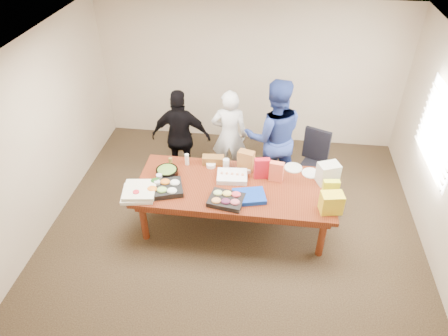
# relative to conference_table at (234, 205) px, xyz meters

# --- Properties ---
(floor) EXTENTS (5.50, 5.00, 0.02)m
(floor) POSITION_rel_conference_table_xyz_m (0.00, 0.00, -0.39)
(floor) COLOR #47301E
(floor) RESTS_ON ground
(ceiling) EXTENTS (5.50, 5.00, 0.02)m
(ceiling) POSITION_rel_conference_table_xyz_m (0.00, 0.00, 2.33)
(ceiling) COLOR white
(ceiling) RESTS_ON wall_back
(wall_back) EXTENTS (5.50, 0.04, 2.70)m
(wall_back) POSITION_rel_conference_table_xyz_m (0.00, 2.50, 0.98)
(wall_back) COLOR beige
(wall_back) RESTS_ON floor
(wall_front) EXTENTS (5.50, 0.04, 2.70)m
(wall_front) POSITION_rel_conference_table_xyz_m (0.00, -2.50, 0.98)
(wall_front) COLOR beige
(wall_front) RESTS_ON floor
(wall_left) EXTENTS (0.04, 5.00, 2.70)m
(wall_left) POSITION_rel_conference_table_xyz_m (-2.75, 0.00, 0.98)
(wall_left) COLOR beige
(wall_left) RESTS_ON floor
(window_panel) EXTENTS (0.03, 1.40, 1.10)m
(window_panel) POSITION_rel_conference_table_xyz_m (2.72, 0.60, 1.12)
(window_panel) COLOR white
(window_panel) RESTS_ON wall_right
(window_blinds) EXTENTS (0.04, 1.36, 1.00)m
(window_blinds) POSITION_rel_conference_table_xyz_m (2.68, 0.60, 1.12)
(window_blinds) COLOR beige
(window_blinds) RESTS_ON wall_right
(conference_table) EXTENTS (2.80, 1.20, 0.75)m
(conference_table) POSITION_rel_conference_table_xyz_m (0.00, 0.00, 0.00)
(conference_table) COLOR #4C1C0F
(conference_table) RESTS_ON floor
(office_chair) EXTENTS (0.68, 0.68, 1.02)m
(office_chair) POSITION_rel_conference_table_xyz_m (1.20, 0.98, 0.13)
(office_chair) COLOR black
(office_chair) RESTS_ON floor
(person_center) EXTENTS (0.61, 0.42, 1.63)m
(person_center) POSITION_rel_conference_table_xyz_m (-0.22, 1.21, 0.44)
(person_center) COLOR silver
(person_center) RESTS_ON floor
(person_right) EXTENTS (1.04, 0.87, 1.93)m
(person_right) POSITION_rel_conference_table_xyz_m (0.50, 1.02, 0.59)
(person_right) COLOR navy
(person_right) RESTS_ON floor
(person_left) EXTENTS (0.98, 0.43, 1.65)m
(person_left) POSITION_rel_conference_table_xyz_m (-1.00, 1.05, 0.45)
(person_left) COLOR black
(person_left) RESTS_ON floor
(veggie_tray) EXTENTS (0.60, 0.53, 0.08)m
(veggie_tray) POSITION_rel_conference_table_xyz_m (-0.97, -0.24, 0.41)
(veggie_tray) COLOR black
(veggie_tray) RESTS_ON conference_table
(fruit_tray) EXTENTS (0.51, 0.43, 0.07)m
(fruit_tray) POSITION_rel_conference_table_xyz_m (-0.08, -0.36, 0.41)
(fruit_tray) COLOR black
(fruit_tray) RESTS_ON conference_table
(sheet_cake) EXTENTS (0.46, 0.36, 0.08)m
(sheet_cake) POSITION_rel_conference_table_xyz_m (-0.06, 0.15, 0.41)
(sheet_cake) COLOR white
(sheet_cake) RESTS_ON conference_table
(salad_bowl) EXTENTS (0.41, 0.41, 0.10)m
(salad_bowl) POSITION_rel_conference_table_xyz_m (-1.01, 0.12, 0.43)
(salad_bowl) COLOR black
(salad_bowl) RESTS_ON conference_table
(chip_bag_blue) EXTENTS (0.50, 0.42, 0.06)m
(chip_bag_blue) POSITION_rel_conference_table_xyz_m (0.22, -0.25, 0.41)
(chip_bag_blue) COLOR #0E34A4
(chip_bag_blue) RESTS_ON conference_table
(chip_bag_red) EXTENTS (0.23, 0.13, 0.32)m
(chip_bag_red) POSITION_rel_conference_table_xyz_m (0.36, 0.24, 0.54)
(chip_bag_red) COLOR red
(chip_bag_red) RESTS_ON conference_table
(chip_bag_yellow) EXTENTS (0.22, 0.11, 0.32)m
(chip_bag_yellow) POSITION_rel_conference_table_xyz_m (1.30, -0.13, 0.53)
(chip_bag_yellow) COLOR yellow
(chip_bag_yellow) RESTS_ON conference_table
(chip_bag_orange) EXTENTS (0.21, 0.12, 0.31)m
(chip_bag_orange) POSITION_rel_conference_table_xyz_m (0.57, 0.20, 0.53)
(chip_bag_orange) COLOR #E96341
(chip_bag_orange) RESTS_ON conference_table
(mayo_jar) EXTENTS (0.12, 0.12, 0.15)m
(mayo_jar) POSITION_rel_conference_table_xyz_m (-0.17, 0.41, 0.45)
(mayo_jar) COLOR white
(mayo_jar) RESTS_ON conference_table
(mustard_bottle) EXTENTS (0.06, 0.06, 0.16)m
(mustard_bottle) POSITION_rel_conference_table_xyz_m (0.14, 0.43, 0.45)
(mustard_bottle) COLOR yellow
(mustard_bottle) RESTS_ON conference_table
(dressing_bottle) EXTENTS (0.06, 0.06, 0.18)m
(dressing_bottle) POSITION_rel_conference_table_xyz_m (-0.99, 0.30, 0.47)
(dressing_bottle) COLOR brown
(dressing_bottle) RESTS_ON conference_table
(ranch_bottle) EXTENTS (0.07, 0.07, 0.18)m
(ranch_bottle) POSITION_rel_conference_table_xyz_m (-0.77, 0.42, 0.47)
(ranch_bottle) COLOR white
(ranch_bottle) RESTS_ON conference_table
(banana_bunch) EXTENTS (0.31, 0.27, 0.09)m
(banana_bunch) POSITION_rel_conference_table_xyz_m (0.31, 0.47, 0.42)
(banana_bunch) COLOR gold
(banana_bunch) RESTS_ON conference_table
(bread_loaf) EXTENTS (0.34, 0.16, 0.13)m
(bread_loaf) POSITION_rel_conference_table_xyz_m (-0.38, 0.48, 0.44)
(bread_loaf) COLOR brown
(bread_loaf) RESTS_ON conference_table
(kraft_bag) EXTENTS (0.26, 0.20, 0.31)m
(kraft_bag) POSITION_rel_conference_table_xyz_m (0.12, 0.42, 0.53)
(kraft_bag) COLOR brown
(kraft_bag) RESTS_ON conference_table
(red_cup) EXTENTS (0.11, 0.11, 0.11)m
(red_cup) POSITION_rel_conference_table_xyz_m (-1.30, -0.44, 0.43)
(red_cup) COLOR red
(red_cup) RESTS_ON conference_table
(clear_cup_a) EXTENTS (0.09, 0.09, 0.12)m
(clear_cup_a) POSITION_rel_conference_table_xyz_m (-1.07, -0.19, 0.43)
(clear_cup_a) COLOR silver
(clear_cup_a) RESTS_ON conference_table
(clear_cup_b) EXTENTS (0.09, 0.09, 0.12)m
(clear_cup_b) POSITION_rel_conference_table_xyz_m (-1.08, -0.04, 0.43)
(clear_cup_b) COLOR silver
(clear_cup_b) RESTS_ON conference_table
(pizza_box_lower) EXTENTS (0.50, 0.50, 0.05)m
(pizza_box_lower) POSITION_rel_conference_table_xyz_m (-1.30, -0.37, 0.40)
(pizza_box_lower) COLOR silver
(pizza_box_lower) RESTS_ON conference_table
(pizza_box_upper) EXTENTS (0.49, 0.49, 0.05)m
(pizza_box_upper) POSITION_rel_conference_table_xyz_m (-1.28, -0.36, 0.45)
(pizza_box_upper) COLOR #ECE8CB
(pizza_box_upper) RESTS_ON pizza_box_lower
(plate_a) EXTENTS (0.28, 0.28, 0.01)m
(plate_a) POSITION_rel_conference_table_xyz_m (1.08, 0.42, 0.38)
(plate_a) COLOR white
(plate_a) RESTS_ON conference_table
(plate_b) EXTENTS (0.29, 0.29, 0.02)m
(plate_b) POSITION_rel_conference_table_xyz_m (0.83, 0.52, 0.38)
(plate_b) COLOR silver
(plate_b) RESTS_ON conference_table
(dip_bowl_a) EXTENTS (0.16, 0.16, 0.06)m
(dip_bowl_a) POSITION_rel_conference_table_xyz_m (0.15, 0.36, 0.40)
(dip_bowl_a) COLOR beige
(dip_bowl_a) RESTS_ON conference_table
(dip_bowl_b) EXTENTS (0.16, 0.16, 0.06)m
(dip_bowl_b) POSITION_rel_conference_table_xyz_m (-0.40, 0.40, 0.40)
(dip_bowl_b) COLOR white
(dip_bowl_b) RESTS_ON conference_table
(grocery_bag_white) EXTENTS (0.34, 0.30, 0.31)m
(grocery_bag_white) POSITION_rel_conference_table_xyz_m (1.30, 0.25, 0.53)
(grocery_bag_white) COLOR beige
(grocery_bag_white) RESTS_ON conference_table
(grocery_bag_yellow) EXTENTS (0.31, 0.24, 0.28)m
(grocery_bag_yellow) POSITION_rel_conference_table_xyz_m (1.30, -0.36, 0.52)
(grocery_bag_yellow) COLOR yellow
(grocery_bag_yellow) RESTS_ON conference_table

